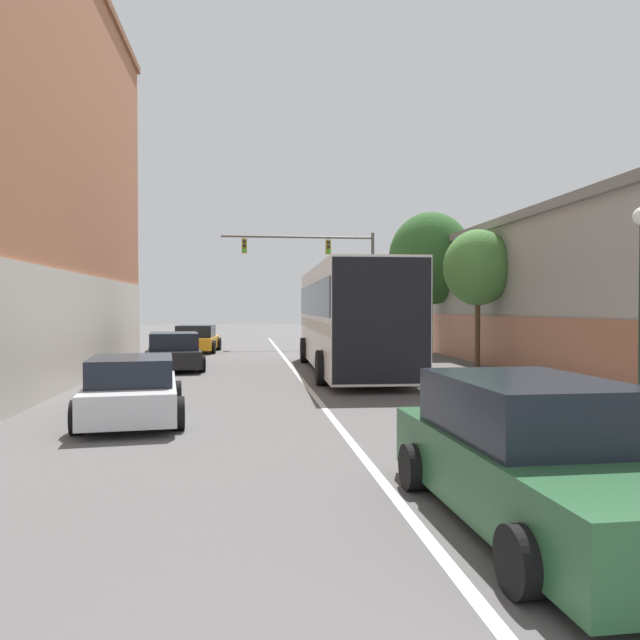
% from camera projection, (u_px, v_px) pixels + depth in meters
% --- Properties ---
extents(lane_center_line, '(0.14, 49.41, 0.01)m').
position_uv_depth(lane_center_line, '(300.00, 377.00, 19.82)').
color(lane_center_line, silver).
rests_on(lane_center_line, ground_plane).
extents(bus, '(3.17, 11.80, 3.55)m').
position_uv_depth(bus, '(350.00, 314.00, 21.42)').
color(bus, silver).
rests_on(bus, ground_plane).
extents(hatchback_foreground, '(2.06, 4.61, 1.48)m').
position_uv_depth(hatchback_foreground, '(535.00, 457.00, 6.35)').
color(hatchback_foreground, '#285633').
rests_on(hatchback_foreground, ground_plane).
extents(parked_car_left_near, '(2.33, 4.17, 1.34)m').
position_uv_depth(parked_car_left_near, '(196.00, 339.00, 30.84)').
color(parked_car_left_near, orange).
rests_on(parked_car_left_near, ground_plane).
extents(parked_car_left_mid, '(2.30, 4.19, 1.26)m').
position_uv_depth(parked_car_left_mid, '(132.00, 390.00, 12.20)').
color(parked_car_left_mid, silver).
rests_on(parked_car_left_mid, ground_plane).
extents(parked_car_left_far, '(2.46, 4.51, 1.32)m').
position_uv_depth(parked_car_left_far, '(174.00, 352.00, 22.34)').
color(parked_car_left_far, black).
rests_on(parked_car_left_far, ground_plane).
extents(traffic_signal_gantry, '(8.51, 0.36, 6.40)m').
position_uv_depth(traffic_signal_gantry, '(328.00, 263.00, 34.66)').
color(traffic_signal_gantry, '#514C47').
rests_on(traffic_signal_gantry, ground_plane).
extents(street_tree_near, '(2.53, 2.28, 5.07)m').
position_uv_depth(street_tree_near, '(478.00, 268.00, 22.81)').
color(street_tree_near, '#4C3823').
rests_on(street_tree_near, ground_plane).
extents(street_tree_far, '(3.94, 3.55, 6.69)m').
position_uv_depth(street_tree_far, '(431.00, 259.00, 29.28)').
color(street_tree_far, '#4C3823').
rests_on(street_tree_far, ground_plane).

